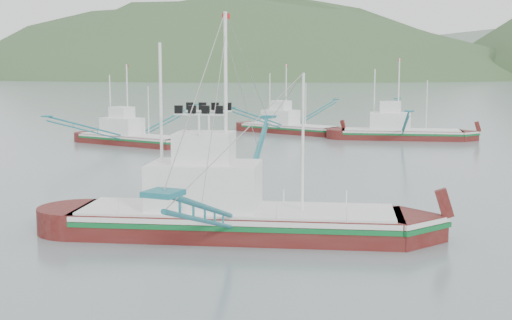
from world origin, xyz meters
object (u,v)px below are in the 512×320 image
at_px(main_boat, 234,191).
at_px(bg_boat_extra, 288,120).
at_px(bg_boat_far, 401,123).
at_px(bg_boat_left, 130,131).

relative_size(main_boat, bg_boat_extra, 1.30).
xyz_separation_m(main_boat, bg_boat_far, (-2.23, 47.39, -0.48)).
distance_m(main_boat, bg_boat_far, 47.45).
relative_size(main_boat, bg_boat_left, 1.29).
height_order(main_boat, bg_boat_extra, main_boat).
bearing_deg(bg_boat_far, bg_boat_extra, 157.71).
bearing_deg(main_boat, bg_boat_left, 113.71).
xyz_separation_m(bg_boat_left, bg_boat_far, (24.58, 16.26, 0.34)).
relative_size(bg_boat_left, bg_boat_extra, 1.01).
bearing_deg(bg_boat_extra, bg_boat_left, -106.92).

